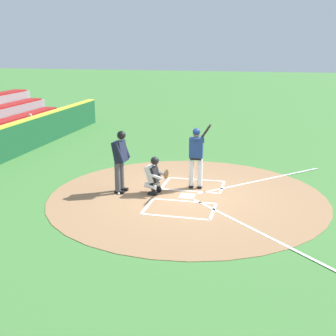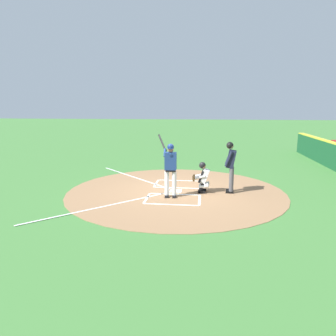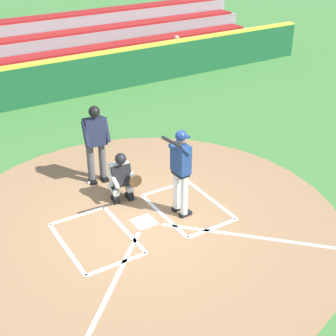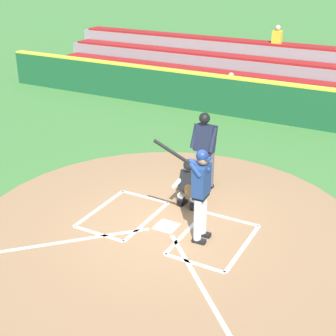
{
  "view_description": "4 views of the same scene",
  "coord_description": "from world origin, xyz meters",
  "px_view_note": "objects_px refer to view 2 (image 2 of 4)",
  "views": [
    {
      "loc": [
        11.9,
        2.22,
        4.28
      ],
      "look_at": [
        0.03,
        -0.56,
        0.83
      ],
      "focal_mm": 47.19,
      "sensor_mm": 36.0,
      "label": 1
    },
    {
      "loc": [
        -11.25,
        -1.03,
        3.15
      ],
      "look_at": [
        -0.41,
        0.24,
        0.96
      ],
      "focal_mm": 33.6,
      "sensor_mm": 36.0,
      "label": 2
    },
    {
      "loc": [
        3.96,
        7.37,
        5.77
      ],
      "look_at": [
        -0.46,
        0.17,
        1.19
      ],
      "focal_mm": 53.82,
      "sensor_mm": 36.0,
      "label": 3
    },
    {
      "loc": [
        -4.15,
        7.63,
        5.19
      ],
      "look_at": [
        0.33,
        -0.68,
        0.97
      ],
      "focal_mm": 52.89,
      "sensor_mm": 36.0,
      "label": 4
    }
  ],
  "objects_px": {
    "plate_umpire": "(231,164)",
    "batter": "(170,166)",
    "baseball": "(229,190)",
    "catcher": "(203,177)"
  },
  "relations": [
    {
      "from": "plate_umpire",
      "to": "batter",
      "type": "bearing_deg",
      "value": 112.33
    },
    {
      "from": "batter",
      "to": "baseball",
      "type": "relative_size",
      "value": 28.76
    },
    {
      "from": "catcher",
      "to": "baseball",
      "type": "xyz_separation_m",
      "value": [
        0.35,
        -1.0,
        -0.55
      ]
    },
    {
      "from": "batter",
      "to": "plate_umpire",
      "type": "bearing_deg",
      "value": -67.67
    },
    {
      "from": "batter",
      "to": "catcher",
      "type": "relative_size",
      "value": 1.88
    },
    {
      "from": "batter",
      "to": "baseball",
      "type": "bearing_deg",
      "value": -62.27
    },
    {
      "from": "catcher",
      "to": "plate_umpire",
      "type": "relative_size",
      "value": 0.61
    },
    {
      "from": "catcher",
      "to": "baseball",
      "type": "distance_m",
      "value": 1.19
    },
    {
      "from": "plate_umpire",
      "to": "baseball",
      "type": "height_order",
      "value": "plate_umpire"
    },
    {
      "from": "plate_umpire",
      "to": "baseball",
      "type": "distance_m",
      "value": 1.07
    }
  ]
}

